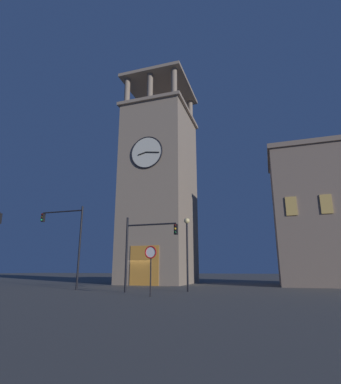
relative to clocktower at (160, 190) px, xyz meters
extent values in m
plane|color=#56544F|center=(0.54, 3.74, -11.12)|extent=(200.00, 200.00, 0.00)
cube|color=gray|center=(0.00, -0.02, -0.61)|extent=(7.38, 8.82, 21.00)
cube|color=gray|center=(0.00, -0.02, 10.09)|extent=(7.98, 9.42, 0.40)
cylinder|color=gray|center=(-3.09, 3.79, 12.08)|extent=(0.70, 0.70, 3.59)
cylinder|color=gray|center=(0.00, 3.79, 12.08)|extent=(0.70, 0.70, 3.59)
cylinder|color=gray|center=(3.09, 3.79, 12.08)|extent=(0.70, 0.70, 3.59)
cylinder|color=gray|center=(-3.09, -3.83, 12.08)|extent=(0.70, 0.70, 3.59)
cylinder|color=gray|center=(0.00, -3.83, 12.08)|extent=(0.70, 0.70, 3.59)
cylinder|color=gray|center=(3.09, -3.83, 12.08)|extent=(0.70, 0.70, 3.59)
cube|color=gray|center=(0.00, -0.02, 14.07)|extent=(7.98, 9.42, 0.40)
cylinder|color=black|center=(0.00, -0.02, 15.90)|extent=(0.12, 0.12, 3.25)
cylinder|color=silver|center=(0.00, 4.45, 3.28)|extent=(3.69, 0.12, 3.69)
torus|color=black|center=(0.00, 4.47, 3.28)|extent=(3.85, 0.16, 3.85)
cube|color=black|center=(0.49, 4.55, 3.17)|extent=(1.01, 0.06, 0.35)
cube|color=black|center=(-0.78, 4.55, 3.18)|extent=(1.57, 0.06, 0.34)
cube|color=orange|center=(0.00, 4.34, -9.12)|extent=(3.20, 0.24, 4.00)
cube|color=#E0B259|center=(-17.65, 3.63, -3.70)|extent=(1.00, 0.12, 1.80)
cube|color=#E0B259|center=(-14.65, 3.63, -3.70)|extent=(1.00, 0.12, 1.80)
cylinder|color=black|center=(2.63, 12.03, -7.69)|extent=(0.16, 0.16, 6.86)
cylinder|color=black|center=(4.64, 12.03, -4.61)|extent=(4.04, 0.12, 0.12)
cube|color=black|center=(6.66, 12.03, -5.04)|extent=(0.22, 0.30, 0.75)
sphere|color=#360505|center=(6.66, 12.21, -4.76)|extent=(0.16, 0.16, 0.16)
sphere|color=#392705|center=(6.66, 12.21, -5.01)|extent=(0.16, 0.16, 0.16)
sphere|color=#18C154|center=(6.66, 12.21, -5.26)|extent=(0.16, 0.16, 0.16)
cylinder|color=black|center=(-2.41, 13.44, -8.43)|extent=(0.16, 0.16, 5.38)
cylinder|color=black|center=(-4.31, 13.44, -6.36)|extent=(3.80, 0.12, 0.12)
cube|color=black|center=(-6.21, 13.44, -6.78)|extent=(0.22, 0.30, 0.75)
sphere|color=#360505|center=(-6.21, 13.62, -6.51)|extent=(0.16, 0.16, 0.16)
sphere|color=orange|center=(-6.21, 13.62, -6.76)|extent=(0.16, 0.16, 0.16)
sphere|color=#063316|center=(-6.21, 13.62, -7.01)|extent=(0.16, 0.16, 0.16)
cylinder|color=black|center=(-6.46, 11.35, -8.60)|extent=(0.14, 0.14, 5.03)
sphere|color=#F9DB8C|center=(-6.46, 11.35, -5.87)|extent=(0.44, 0.44, 0.44)
cylinder|color=black|center=(-5.42, 16.12, -9.76)|extent=(0.08, 0.08, 2.71)
cylinder|color=white|center=(-5.42, 16.16, -8.51)|extent=(0.70, 0.04, 0.70)
torus|color=red|center=(-5.42, 16.18, -8.51)|extent=(0.78, 0.08, 0.78)
camera|label=1|loc=(-12.47, 33.69, -9.55)|focal=28.10mm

